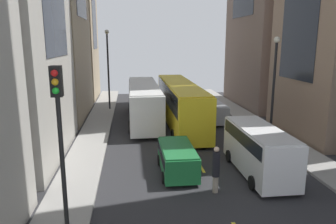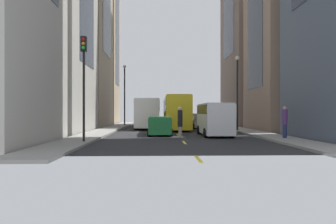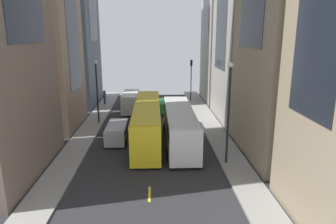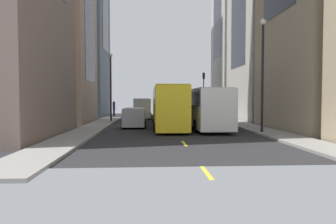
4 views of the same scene
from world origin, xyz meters
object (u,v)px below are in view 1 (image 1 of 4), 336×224
city_bus_white (144,99)px  car_green_1 (177,157)px  streetcar_yellow (180,100)px  delivery_van_white (259,147)px  pedestrian_crossing_near (216,168)px  car_silver_0 (212,110)px  traffic_light_near_corner (60,131)px

city_bus_white → car_green_1: (1.29, -12.10, -1.11)m
city_bus_white → streetcar_yellow: streetcar_yellow is taller
delivery_van_white → pedestrian_crossing_near: (-2.88, -1.90, -0.29)m
delivery_van_white → car_silver_0: delivery_van_white is taller
delivery_van_white → car_silver_0: bearing=87.7°
delivery_van_white → pedestrian_crossing_near: 3.46m
city_bus_white → car_silver_0: city_bus_white is taller
streetcar_yellow → traffic_light_near_corner: size_ratio=2.38×
streetcar_yellow → car_green_1: size_ratio=3.68×
car_silver_0 → traffic_light_near_corner: traffic_light_near_corner is taller
streetcar_yellow → delivery_van_white: bearing=-77.6°
city_bus_white → car_green_1: 12.22m
city_bus_white → delivery_van_white: bearing=-66.1°
delivery_van_white → car_silver_0: 11.87m
city_bus_white → delivery_van_white: size_ratio=2.10×
streetcar_yellow → pedestrian_crossing_near: 13.37m
delivery_van_white → pedestrian_crossing_near: size_ratio=2.64×
streetcar_yellow → traffic_light_near_corner: 18.93m
pedestrian_crossing_near → car_silver_0: bearing=-139.0°
pedestrian_crossing_near → traffic_light_near_corner: 8.12m
car_green_1 → streetcar_yellow: bearing=80.4°
delivery_van_white → traffic_light_near_corner: 11.28m
delivery_van_white → pedestrian_crossing_near: bearing=-146.5°
delivery_van_white → city_bus_white: bearing=113.9°
car_silver_0 → city_bus_white: bearing=171.9°
car_silver_0 → traffic_light_near_corner: 20.66m
delivery_van_white → streetcar_yellow: bearing=102.4°
delivery_van_white → car_green_1: bearing=172.0°
city_bus_white → pedestrian_crossing_near: bearing=-79.3°
car_silver_0 → car_green_1: (-4.82, -11.23, -0.12)m
city_bus_white → delivery_van_white: (5.64, -12.71, -0.49)m
car_silver_0 → traffic_light_near_corner: size_ratio=0.75×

